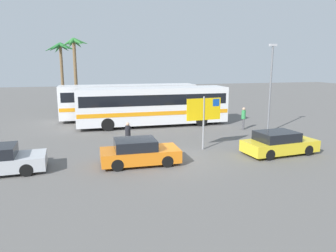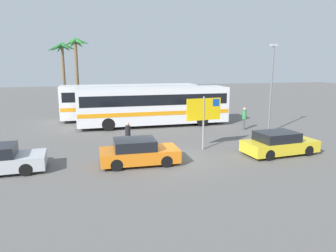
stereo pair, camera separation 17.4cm
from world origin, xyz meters
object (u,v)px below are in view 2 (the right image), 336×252
pedestrian_crossing_lot (244,117)px  pedestrian_by_bus (128,133)px  bus_rear_coach (130,100)px  bus_front_coach (154,104)px  car_orange (138,152)px  ferry_sign (204,111)px  car_yellow (279,143)px

pedestrian_crossing_lot → pedestrian_by_bus: 10.17m
bus_rear_coach → bus_front_coach: bearing=-68.4°
bus_front_coach → pedestrian_crossing_lot: (6.52, -3.38, -0.75)m
car_orange → pedestrian_by_bus: bearing=93.4°
pedestrian_crossing_lot → bus_rear_coach: bearing=-29.8°
ferry_sign → car_orange: (-4.28, -1.86, -1.69)m
bus_rear_coach → pedestrian_crossing_lot: 10.74m
bus_front_coach → car_yellow: 11.44m
bus_front_coach → pedestrian_by_bus: (-3.03, -6.88, -0.81)m
bus_rear_coach → car_yellow: 15.44m
pedestrian_by_bus → pedestrian_crossing_lot: bearing=-92.8°
pedestrian_crossing_lot → bus_front_coach: bearing=-15.5°
bus_rear_coach → pedestrian_by_bus: size_ratio=7.45×
bus_front_coach → car_yellow: bus_front_coach is taller
bus_front_coach → ferry_sign: 8.21m
pedestrian_crossing_lot → car_yellow: bearing=90.5°
bus_front_coach → ferry_sign: size_ratio=3.86×
car_yellow → car_orange: 8.05m
bus_front_coach → ferry_sign: ferry_sign is taller
bus_rear_coach → car_yellow: size_ratio=2.83×
bus_front_coach → car_orange: (-2.90, -9.93, -1.15)m
bus_rear_coach → car_orange: size_ratio=3.08×
bus_front_coach → pedestrian_by_bus: bus_front_coach is taller
car_yellow → pedestrian_crossing_lot: size_ratio=2.49×
bus_rear_coach → pedestrian_crossing_lot: (8.00, -7.13, -0.75)m
bus_rear_coach → ferry_sign: (2.87, -11.83, 0.54)m
car_orange → pedestrian_by_bus: 3.07m
ferry_sign → pedestrian_by_bus: ferry_sign is taller
bus_rear_coach → pedestrian_crossing_lot: bearing=-41.7°
bus_rear_coach → car_orange: (-1.41, -13.68, -1.15)m
car_orange → pedestrian_crossing_lot: bearing=35.6°
bus_front_coach → pedestrian_crossing_lot: 7.38m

